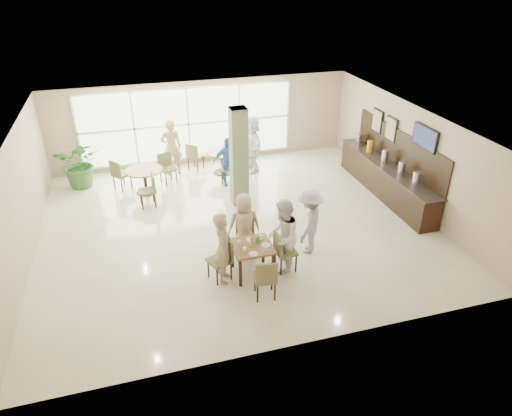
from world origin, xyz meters
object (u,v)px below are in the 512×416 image
object	(u,v)px
main_table	(252,249)
adult_standing	(171,147)
round_table_right	(222,157)
teen_standing	(310,221)
round_table_left	(145,175)
potted_plant	(80,163)
teen_right	(283,236)
adult_a	(228,161)
adult_b	(251,144)
buffet_counter	(386,177)
teen_left	(223,248)
teen_far	(244,225)

from	to	relation	value
main_table	adult_standing	xyz separation A→B (m)	(-1.02, 5.93, 0.28)
round_table_right	teen_standing	world-z (taller)	teen_standing
adult_standing	round_table_left	bearing A→B (deg)	43.95
round_table_right	potted_plant	world-z (taller)	potted_plant
teen_standing	round_table_left	bearing A→B (deg)	-103.38
round_table_left	teen_right	world-z (taller)	teen_right
main_table	adult_standing	size ratio (longest dim) A/B	0.47
teen_right	adult_a	xyz separation A→B (m)	(-0.16, 4.70, -0.11)
round_table_right	adult_b	bearing A→B (deg)	-3.64
main_table	potted_plant	size ratio (longest dim) A/B	0.57
round_table_right	buffet_counter	xyz separation A→B (m)	(4.31, -2.88, -0.01)
main_table	round_table_left	bearing A→B (deg)	112.37
teen_left	round_table_right	bearing A→B (deg)	7.23
teen_far	adult_standing	bearing A→B (deg)	-73.27
teen_standing	main_table	bearing A→B (deg)	-34.33
buffet_counter	adult_b	xyz separation A→B (m)	(-3.35, 2.82, 0.37)
teen_far	adult_standing	world-z (taller)	adult_standing
potted_plant	adult_a	bearing A→B (deg)	-14.36
potted_plant	teen_left	xyz separation A→B (m)	(3.15, -5.84, 0.07)
adult_a	adult_standing	world-z (taller)	adult_standing
adult_a	round_table_left	bearing A→B (deg)	179.45
round_table_right	teen_left	distance (m)	5.75
teen_far	teen_standing	bearing A→B (deg)	172.75
round_table_left	teen_standing	distance (m)	5.56
round_table_left	potted_plant	size ratio (longest dim) A/B	0.72
buffet_counter	adult_standing	distance (m)	6.73
round_table_right	teen_far	size ratio (longest dim) A/B	0.68
round_table_left	adult_b	bearing A→B (deg)	11.40
potted_plant	adult_standing	xyz separation A→B (m)	(2.79, 0.13, 0.17)
teen_right	buffet_counter	bearing A→B (deg)	147.93
potted_plant	round_table_right	bearing A→B (deg)	-2.85
main_table	teen_left	distance (m)	0.68
adult_b	adult_standing	bearing A→B (deg)	-107.87
teen_right	adult_b	bearing A→B (deg)	-163.64
main_table	buffet_counter	bearing A→B (deg)	28.96
adult_a	potted_plant	bearing A→B (deg)	167.93
teen_left	adult_b	distance (m)	5.97
round_table_left	teen_standing	world-z (taller)	teen_standing
teen_far	potted_plant	bearing A→B (deg)	-47.23
teen_standing	adult_b	size ratio (longest dim) A/B	0.88
buffet_counter	teen_right	size ratio (longest dim) A/B	2.69
round_table_left	teen_standing	bearing A→B (deg)	-50.64
adult_standing	main_table	bearing A→B (deg)	94.44
main_table	teen_left	size ratio (longest dim) A/B	0.52
teen_far	adult_a	world-z (taller)	teen_far
buffet_counter	teen_far	size ratio (longest dim) A/B	3.01
round_table_left	teen_standing	xyz separation A→B (m)	(3.52, -4.30, 0.24)
teen_standing	adult_standing	distance (m)	5.99
round_table_right	teen_right	distance (m)	5.61
round_table_right	buffet_counter	bearing A→B (deg)	-33.73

